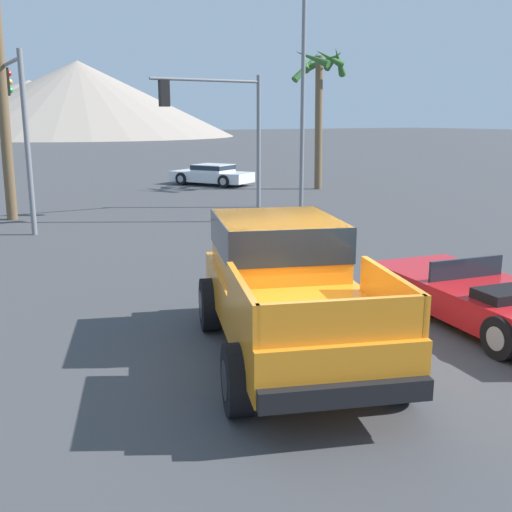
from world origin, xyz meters
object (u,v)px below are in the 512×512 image
at_px(parked_car_white, 212,174).
at_px(palm_tree_short, 320,83).
at_px(traffic_light_main, 217,114).
at_px(traffic_light_crosswalk, 16,107).
at_px(orange_pickup_truck, 285,280).
at_px(street_lamp_post, 303,71).
at_px(red_convertible_car, 484,299).

distance_m(parked_car_white, palm_tree_short, 7.31).
xyz_separation_m(traffic_light_main, traffic_light_crosswalk, (-7.02, -0.11, 0.20)).
bearing_deg(traffic_light_crosswalk, parked_car_white, -52.21).
relative_size(orange_pickup_truck, street_lamp_post, 0.65).
bearing_deg(traffic_light_crosswalk, orange_pickup_truck, -173.29).
distance_m(traffic_light_main, palm_tree_short, 8.67).
relative_size(orange_pickup_truck, parked_car_white, 1.17).
height_order(orange_pickup_truck, traffic_light_crosswalk, traffic_light_crosswalk).
relative_size(orange_pickup_truck, traffic_light_crosswalk, 1.01).
bearing_deg(traffic_light_crosswalk, red_convertible_car, -159.38).
bearing_deg(parked_car_white, red_convertible_car, -134.16).
distance_m(parked_car_white, traffic_light_crosswalk, 14.03).
bearing_deg(parked_car_white, orange_pickup_truck, -143.26).
height_order(traffic_light_main, palm_tree_short, palm_tree_short).
relative_size(traffic_light_main, traffic_light_crosswalk, 0.94).
bearing_deg(palm_tree_short, traffic_light_main, -152.31).
bearing_deg(traffic_light_crosswalk, palm_tree_short, -74.39).
relative_size(parked_car_white, street_lamp_post, 0.55).
bearing_deg(palm_tree_short, red_convertible_car, -117.68).
distance_m(traffic_light_main, street_lamp_post, 4.13).
distance_m(parked_car_white, traffic_light_main, 9.57).
relative_size(orange_pickup_truck, red_convertible_car, 1.17).
relative_size(street_lamp_post, palm_tree_short, 1.22).
height_order(orange_pickup_truck, palm_tree_short, palm_tree_short).
distance_m(orange_pickup_truck, parked_car_white, 23.41).
distance_m(red_convertible_car, traffic_light_main, 14.39).
height_order(red_convertible_car, palm_tree_short, palm_tree_short).
distance_m(orange_pickup_truck, traffic_light_crosswalk, 13.50).
height_order(red_convertible_car, traffic_light_crosswalk, traffic_light_crosswalk).
bearing_deg(street_lamp_post, traffic_light_main, 110.39).
xyz_separation_m(traffic_light_main, palm_tree_short, (7.56, 3.97, 1.52)).
distance_m(orange_pickup_truck, red_convertible_car, 3.77).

